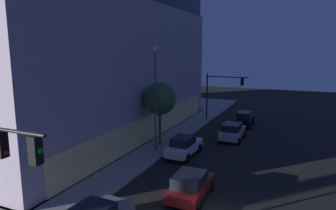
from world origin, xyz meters
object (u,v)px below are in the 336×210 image
object	(u,v)px
car_black	(244,119)
car_red	(191,185)
traffic_light_far_corner	(220,89)
sidewalk_tree	(160,99)
street_lamp_sidewalk	(155,88)
modern_building	(58,58)
car_silver	(232,131)
car_white	(184,146)

from	to	relation	value
car_black	car_red	bearing A→B (deg)	-179.37
traffic_light_far_corner	sidewalk_tree	world-z (taller)	traffic_light_far_corner
traffic_light_far_corner	car_black	size ratio (longest dim) A/B	1.35
street_lamp_sidewalk	sidewalk_tree	size ratio (longest dim) A/B	1.54
sidewalk_tree	car_red	xyz separation A→B (m)	(-8.54, -6.10, -3.67)
sidewalk_tree	modern_building	bearing A→B (deg)	83.14
car_red	car_silver	size ratio (longest dim) A/B	1.01
traffic_light_far_corner	sidewalk_tree	distance (m)	12.49
car_white	modern_building	bearing A→B (deg)	78.70
car_black	car_silver	bearing A→B (deg)	179.19
sidewalk_tree	traffic_light_far_corner	bearing A→B (deg)	-11.86
modern_building	street_lamp_sidewalk	distance (m)	14.18
car_red	car_white	size ratio (longest dim) A/B	0.93
sidewalk_tree	car_silver	size ratio (longest dim) A/B	1.38
traffic_light_far_corner	car_silver	world-z (taller)	traffic_light_far_corner
modern_building	car_black	xyz separation A→B (m)	(9.48, -19.17, -7.13)
street_lamp_sidewalk	car_black	size ratio (longest dim) A/B	2.09
modern_building	car_silver	xyz separation A→B (m)	(3.09, -19.08, -7.11)
street_lamp_sidewalk	car_black	world-z (taller)	street_lamp_sidewalk
modern_building	car_silver	size ratio (longest dim) A/B	7.52
sidewalk_tree	car_white	bearing A→B (deg)	-118.61
sidewalk_tree	car_black	xyz separation A→B (m)	(11.08, -5.88, -3.62)
modern_building	car_red	distance (m)	23.02
car_silver	car_black	xyz separation A→B (m)	(6.39, -0.09, -0.02)
street_lamp_sidewalk	car_silver	distance (m)	9.63
street_lamp_sidewalk	traffic_light_far_corner	bearing A→B (deg)	-9.17
street_lamp_sidewalk	car_white	xyz separation A→B (m)	(-0.07, -2.72, -4.85)
traffic_light_far_corner	car_black	xyz separation A→B (m)	(-1.14, -3.31, -3.30)
car_silver	car_black	size ratio (longest dim) A/B	0.98
modern_building	car_white	xyz separation A→B (m)	(-3.27, -16.35, -7.12)
modern_building	sidewalk_tree	size ratio (longest dim) A/B	5.44
car_red	car_silver	xyz separation A→B (m)	(13.23, 0.30, 0.07)
modern_building	car_white	distance (m)	18.12
traffic_light_far_corner	car_white	bearing A→B (deg)	-177.97
car_red	car_white	distance (m)	7.52
modern_building	street_lamp_sidewalk	size ratio (longest dim) A/B	3.53
car_white	street_lamp_sidewalk	bearing A→B (deg)	88.49
traffic_light_far_corner	modern_building	bearing A→B (deg)	123.81
modern_building	car_black	distance (m)	22.54
street_lamp_sidewalk	car_red	size ratio (longest dim) A/B	2.11
sidewalk_tree	car_black	world-z (taller)	sidewalk_tree
car_red	sidewalk_tree	bearing A→B (deg)	35.51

